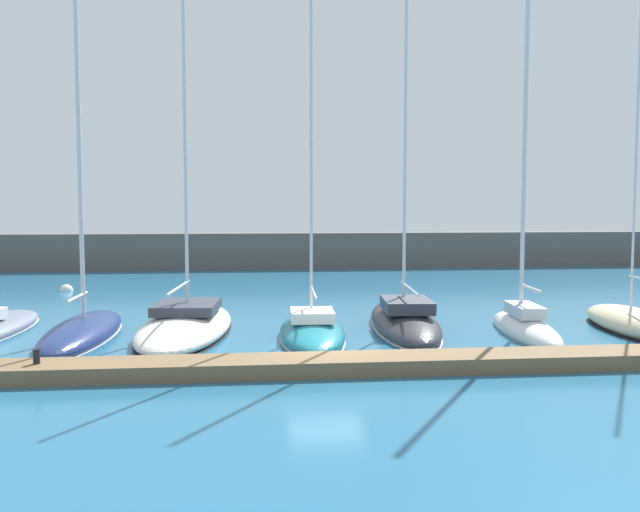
# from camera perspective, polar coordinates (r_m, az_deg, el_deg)

# --- Properties ---
(ground_plane) EXTENTS (120.00, 120.00, 0.00)m
(ground_plane) POSITION_cam_1_polar(r_m,az_deg,el_deg) (23.20, 0.50, -8.58)
(ground_plane) COLOR #236084
(dock_pier) EXTENTS (42.19, 1.73, 0.49)m
(dock_pier) POSITION_cam_1_polar(r_m,az_deg,el_deg) (21.34, 1.08, -9.04)
(dock_pier) COLOR brown
(dock_pier) RESTS_ON ground_plane
(breakwater_seawall) EXTENTS (108.00, 2.73, 2.88)m
(breakwater_seawall) POSITION_cam_1_polar(r_m,az_deg,el_deg) (55.87, -3.38, 0.48)
(breakwater_seawall) COLOR #5B5651
(breakwater_seawall) RESTS_ON ground_plane
(sailboat_navy_third) EXTENTS (2.58, 8.90, 17.68)m
(sailboat_navy_third) POSITION_cam_1_polar(r_m,az_deg,el_deg) (28.25, -19.20, -5.78)
(sailboat_navy_third) COLOR navy
(sailboat_navy_third) RESTS_ON ground_plane
(sailboat_ivory_fourth) EXTENTS (4.34, 10.58, 20.61)m
(sailboat_ivory_fourth) POSITION_cam_1_polar(r_m,az_deg,el_deg) (28.14, -11.14, -5.62)
(sailboat_ivory_fourth) COLOR silver
(sailboat_ivory_fourth) RESTS_ON ground_plane
(sailboat_teal_fifth) EXTENTS (2.83, 7.61, 13.79)m
(sailboat_teal_fifth) POSITION_cam_1_polar(r_m,az_deg,el_deg) (26.55, -0.67, -6.25)
(sailboat_teal_fifth) COLOR #19707F
(sailboat_teal_fifth) RESTS_ON ground_plane
(sailboat_charcoal_sixth) EXTENTS (3.41, 9.91, 16.09)m
(sailboat_charcoal_sixth) POSITION_cam_1_polar(r_m,az_deg,el_deg) (28.80, 7.06, -5.34)
(sailboat_charcoal_sixth) COLOR #2D2D33
(sailboat_charcoal_sixth) RESTS_ON ground_plane
(sailboat_white_seventh) EXTENTS (2.29, 7.14, 15.90)m
(sailboat_white_seventh) POSITION_cam_1_polar(r_m,az_deg,el_deg) (28.56, 16.76, -5.44)
(sailboat_white_seventh) COLOR white
(sailboat_white_seventh) RESTS_ON ground_plane
(sailboat_sand_eighth) EXTENTS (2.91, 7.40, 14.73)m
(sailboat_sand_eighth) POSITION_cam_1_polar(r_m,az_deg,el_deg) (30.75, 24.79, -5.07)
(sailboat_sand_eighth) COLOR beige
(sailboat_sand_eighth) RESTS_ON ground_plane
(mooring_buoy_white) EXTENTS (0.80, 0.80, 0.80)m
(mooring_buoy_white) POSITION_cam_1_polar(r_m,az_deg,el_deg) (43.71, -20.42, -2.75)
(mooring_buoy_white) COLOR white
(mooring_buoy_white) RESTS_ON ground_plane
(dock_bollard) EXTENTS (0.20, 0.20, 0.44)m
(dock_bollard) POSITION_cam_1_polar(r_m,az_deg,el_deg) (21.99, -22.58, -7.74)
(dock_bollard) COLOR black
(dock_bollard) RESTS_ON dock_pier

